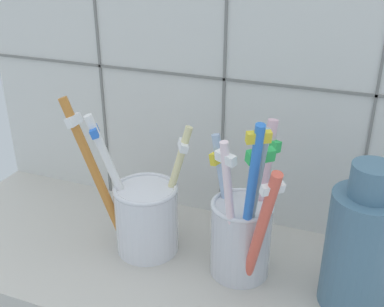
% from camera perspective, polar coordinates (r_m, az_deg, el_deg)
% --- Properties ---
extents(counter_slab, '(0.64, 0.22, 0.02)m').
position_cam_1_polar(counter_slab, '(0.53, -0.43, -14.12)').
color(counter_slab, '#BCB7AD').
rests_on(counter_slab, ground).
extents(tile_wall_back, '(0.64, 0.02, 0.45)m').
position_cam_1_polar(tile_wall_back, '(0.53, 4.39, 12.27)').
color(tile_wall_back, silver).
rests_on(tile_wall_back, ground).
extents(toothbrush_cup_left, '(0.13, 0.07, 0.17)m').
position_cam_1_polar(toothbrush_cup_left, '(0.52, -5.82, -7.21)').
color(toothbrush_cup_left, white).
rests_on(toothbrush_cup_left, counter_slab).
extents(toothbrush_cup_right, '(0.09, 0.09, 0.19)m').
position_cam_1_polar(toothbrush_cup_right, '(0.48, 6.14, -9.19)').
color(toothbrush_cup_right, silver).
rests_on(toothbrush_cup_right, counter_slab).
extents(ceramic_vase, '(0.06, 0.06, 0.15)m').
position_cam_1_polar(ceramic_vase, '(0.46, 19.78, -10.48)').
color(ceramic_vase, slate).
rests_on(ceramic_vase, counter_slab).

